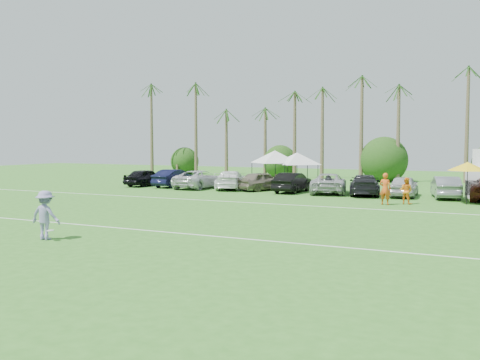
% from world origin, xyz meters
% --- Properties ---
extents(ground, '(120.00, 120.00, 0.00)m').
position_xyz_m(ground, '(0.00, 0.00, 0.00)').
color(ground, '#327122').
rests_on(ground, ground).
extents(field_lines, '(80.00, 12.10, 0.01)m').
position_xyz_m(field_lines, '(0.00, 8.00, 0.01)').
color(field_lines, white).
rests_on(field_lines, ground).
extents(palm_tree_0, '(2.40, 2.40, 8.90)m').
position_xyz_m(palm_tree_0, '(-22.00, 38.00, 7.48)').
color(palm_tree_0, brown).
rests_on(palm_tree_0, ground).
extents(palm_tree_1, '(2.40, 2.40, 9.90)m').
position_xyz_m(palm_tree_1, '(-17.00, 38.00, 8.35)').
color(palm_tree_1, brown).
rests_on(palm_tree_1, ground).
extents(palm_tree_2, '(2.40, 2.40, 10.90)m').
position_xyz_m(palm_tree_2, '(-12.00, 38.00, 9.21)').
color(palm_tree_2, brown).
rests_on(palm_tree_2, ground).
extents(palm_tree_3, '(2.40, 2.40, 11.90)m').
position_xyz_m(palm_tree_3, '(-8.00, 38.00, 10.06)').
color(palm_tree_3, brown).
rests_on(palm_tree_3, ground).
extents(palm_tree_4, '(2.40, 2.40, 8.90)m').
position_xyz_m(palm_tree_4, '(-4.00, 38.00, 7.48)').
color(palm_tree_4, brown).
rests_on(palm_tree_4, ground).
extents(palm_tree_5, '(2.40, 2.40, 9.90)m').
position_xyz_m(palm_tree_5, '(0.00, 38.00, 8.35)').
color(palm_tree_5, brown).
rests_on(palm_tree_5, ground).
extents(palm_tree_6, '(2.40, 2.40, 10.90)m').
position_xyz_m(palm_tree_6, '(4.00, 38.00, 9.21)').
color(palm_tree_6, brown).
rests_on(palm_tree_6, ground).
extents(palm_tree_7, '(2.40, 2.40, 11.90)m').
position_xyz_m(palm_tree_7, '(8.00, 38.00, 10.06)').
color(palm_tree_7, brown).
rests_on(palm_tree_7, ground).
extents(palm_tree_8, '(2.40, 2.40, 8.90)m').
position_xyz_m(palm_tree_8, '(13.00, 38.00, 7.48)').
color(palm_tree_8, brown).
rests_on(palm_tree_8, ground).
extents(bush_tree_0, '(4.00, 4.00, 4.00)m').
position_xyz_m(bush_tree_0, '(-19.00, 39.00, 1.80)').
color(bush_tree_0, brown).
rests_on(bush_tree_0, ground).
extents(bush_tree_1, '(4.00, 4.00, 4.00)m').
position_xyz_m(bush_tree_1, '(-6.00, 39.00, 1.80)').
color(bush_tree_1, brown).
rests_on(bush_tree_1, ground).
extents(bush_tree_2, '(4.00, 4.00, 4.00)m').
position_xyz_m(bush_tree_2, '(6.00, 39.00, 1.80)').
color(bush_tree_2, brown).
rests_on(bush_tree_2, ground).
extents(sideline_player_a, '(0.79, 0.56, 2.01)m').
position_xyz_m(sideline_player_a, '(9.96, 16.64, 1.01)').
color(sideline_player_a, '#DB5218').
rests_on(sideline_player_a, ground).
extents(sideline_player_b, '(0.98, 0.86, 1.70)m').
position_xyz_m(sideline_player_b, '(11.09, 17.58, 0.85)').
color(sideline_player_b, orange).
rests_on(sideline_player_b, ground).
extents(canopy_tent_left, '(4.64, 4.64, 3.76)m').
position_xyz_m(canopy_tent_left, '(-1.24, 25.87, 3.22)').
color(canopy_tent_left, black).
rests_on(canopy_tent_left, ground).
extents(canopy_tent_right, '(4.40, 4.40, 3.56)m').
position_xyz_m(canopy_tent_right, '(0.73, 26.07, 3.05)').
color(canopy_tent_right, black).
rests_on(canopy_tent_right, ground).
extents(market_umbrella, '(2.41, 2.41, 2.69)m').
position_xyz_m(market_umbrella, '(14.57, 19.04, 2.41)').
color(market_umbrella, black).
rests_on(market_umbrella, ground).
extents(frisbee_player, '(1.36, 0.88, 1.98)m').
position_xyz_m(frisbee_player, '(-0.04, -1.60, 0.99)').
color(frisbee_player, '#867FB4').
rests_on(frisbee_player, ground).
extents(parked_car_0, '(2.27, 4.69, 1.54)m').
position_xyz_m(parked_car_0, '(-12.27, 22.21, 0.77)').
color(parked_car_0, black).
rests_on(parked_car_0, ground).
extents(parked_car_1, '(1.87, 4.76, 1.54)m').
position_xyz_m(parked_car_1, '(-9.45, 22.54, 0.77)').
color(parked_car_1, black).
rests_on(parked_car_1, ground).
extents(parked_car_2, '(2.76, 5.64, 1.54)m').
position_xyz_m(parked_car_2, '(-6.64, 22.14, 0.77)').
color(parked_car_2, silver).
rests_on(parked_car_2, ground).
extents(parked_car_3, '(3.69, 5.73, 1.54)m').
position_xyz_m(parked_car_3, '(-3.83, 22.51, 0.77)').
color(parked_car_3, white).
rests_on(parked_car_3, ground).
extents(parked_car_4, '(3.47, 4.88, 1.54)m').
position_xyz_m(parked_car_4, '(-1.02, 22.56, 0.77)').
color(parked_car_4, gray).
rests_on(parked_car_4, ground).
extents(parked_car_5, '(1.79, 4.74, 1.54)m').
position_xyz_m(parked_car_5, '(1.79, 22.11, 0.77)').
color(parked_car_5, black).
rests_on(parked_car_5, ground).
extents(parked_car_6, '(3.78, 6.00, 1.54)m').
position_xyz_m(parked_car_6, '(4.60, 22.51, 0.77)').
color(parked_car_6, '#A8AAAC').
rests_on(parked_car_6, ground).
extents(parked_car_7, '(3.32, 5.67, 1.54)m').
position_xyz_m(parked_car_7, '(7.41, 22.25, 0.77)').
color(parked_car_7, black).
rests_on(parked_car_7, ground).
extents(parked_car_8, '(2.06, 4.62, 1.54)m').
position_xyz_m(parked_car_8, '(10.22, 22.35, 0.77)').
color(parked_car_8, '#BAB9BD').
rests_on(parked_car_8, ground).
extents(parked_car_9, '(2.55, 4.92, 1.54)m').
position_xyz_m(parked_car_9, '(13.03, 22.51, 0.77)').
color(parked_car_9, gray).
rests_on(parked_car_9, ground).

